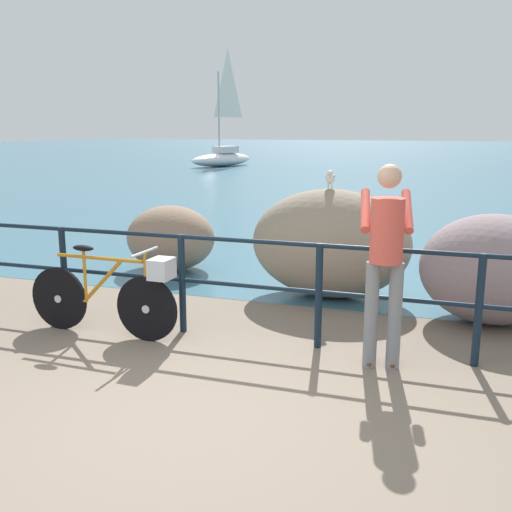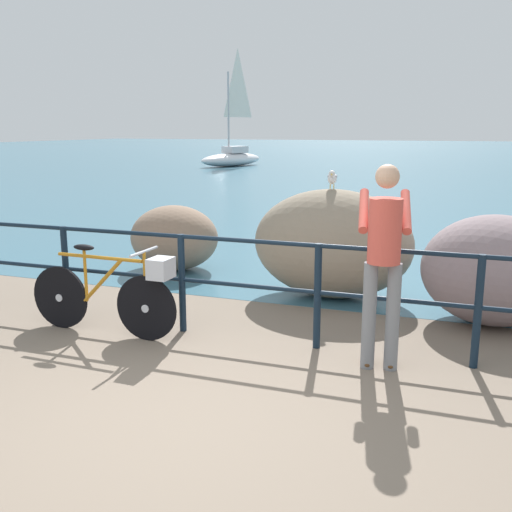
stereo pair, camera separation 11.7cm
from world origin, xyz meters
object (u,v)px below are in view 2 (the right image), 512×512
(breakwater_boulder_left, at_px, (174,238))
(seagull, at_px, (332,178))
(bicycle, at_px, (114,291))
(sailboat, at_px, (232,153))
(breakwater_boulder_right, at_px, (495,270))
(person_at_railing, at_px, (384,258))
(breakwater_boulder_main, at_px, (332,244))

(breakwater_boulder_left, relative_size, seagull, 3.86)
(bicycle, bearing_deg, sailboat, 110.86)
(bicycle, relative_size, breakwater_boulder_right, 1.11)
(bicycle, xyz_separation_m, seagull, (1.73, 2.12, 1.02))
(bicycle, distance_m, person_at_railing, 2.69)
(bicycle, relative_size, sailboat, 0.28)
(seagull, distance_m, sailboat, 25.24)
(breakwater_boulder_left, bearing_deg, breakwater_boulder_right, -13.92)
(breakwater_boulder_main, bearing_deg, sailboat, 114.75)
(breakwater_boulder_main, xyz_separation_m, breakwater_boulder_right, (1.85, -0.44, -0.08))
(breakwater_boulder_left, relative_size, sailboat, 0.21)
(breakwater_boulder_left, relative_size, breakwater_boulder_right, 0.86)
(breakwater_boulder_left, bearing_deg, person_at_railing, -38.38)
(seagull, xyz_separation_m, sailboat, (-10.54, 22.92, -0.77))
(breakwater_boulder_main, distance_m, seagull, 0.81)
(seagull, bearing_deg, breakwater_boulder_main, 88.89)
(person_at_railing, xyz_separation_m, breakwater_boulder_left, (-3.40, 2.69, -0.51))
(seagull, bearing_deg, breakwater_boulder_left, -114.00)
(breakwater_boulder_main, height_order, breakwater_boulder_left, breakwater_boulder_main)
(breakwater_boulder_right, relative_size, sailboat, 0.25)
(seagull, relative_size, sailboat, 0.06)
(person_at_railing, bearing_deg, breakwater_boulder_right, -40.35)
(breakwater_boulder_left, distance_m, sailboat, 23.69)
(sailboat, bearing_deg, person_at_railing, 45.52)
(breakwater_boulder_right, bearing_deg, sailboat, 118.00)
(breakwater_boulder_left, bearing_deg, breakwater_boulder_main, -14.35)
(breakwater_boulder_main, relative_size, breakwater_boulder_right, 1.29)
(breakwater_boulder_right, height_order, seagull, seagull)
(breakwater_boulder_main, relative_size, breakwater_boulder_left, 1.49)
(person_at_railing, bearing_deg, seagull, 14.60)
(breakwater_boulder_left, bearing_deg, bicycle, -74.71)
(breakwater_boulder_main, distance_m, breakwater_boulder_right, 1.90)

